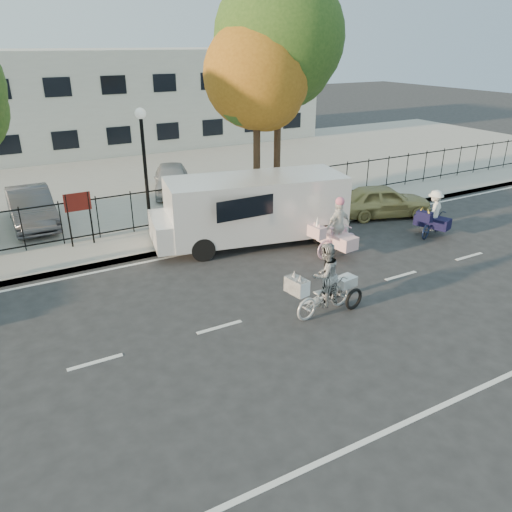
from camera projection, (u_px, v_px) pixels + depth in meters
ground at (220, 327)px, 12.25m from camera, size 120.00×120.00×0.00m
road_markings at (220, 327)px, 12.25m from camera, size 60.00×9.52×0.01m
curb at (153, 254)px, 16.27m from camera, size 60.00×0.10×0.15m
sidewalk at (144, 243)px, 17.11m from camera, size 60.00×2.20×0.15m
parking_lot at (88, 184)px, 24.25m from camera, size 60.00×15.60×0.15m
iron_fence at (132, 212)px, 17.67m from camera, size 58.00×0.06×1.50m
building at (47, 101)px, 31.11m from camera, size 34.00×10.00×6.00m
lamppost at (144, 150)px, 16.69m from camera, size 0.36×0.36×4.33m
street_sign at (78, 209)px, 16.32m from camera, size 0.85×0.06×1.80m
zebra_trike at (325, 287)px, 12.63m from camera, size 2.25×1.07×1.92m
unicorn_bike at (337, 235)px, 16.05m from camera, size 1.99×1.40×1.98m
bull_bike at (433, 218)px, 17.78m from camera, size 1.85×1.31×1.67m
white_van at (253, 208)px, 16.88m from camera, size 6.87×3.33×2.32m
gold_sedan at (383, 201)px, 19.76m from camera, size 4.06×2.66×1.29m
lot_car_c at (31, 207)px, 18.39m from camera, size 1.46×4.14×1.36m
lot_car_d at (172, 179)px, 22.31m from camera, size 2.71×4.13×1.31m
tree_mid at (259, 80)px, 18.60m from camera, size 3.99×3.99×7.32m
tree_east at (281, 44)px, 18.95m from camera, size 4.95×4.95×9.07m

